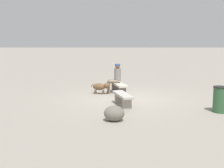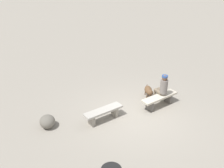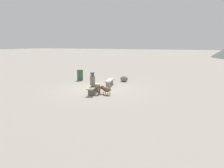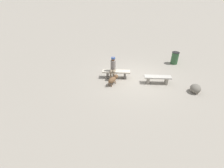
% 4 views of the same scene
% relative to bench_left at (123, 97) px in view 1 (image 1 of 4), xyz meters
% --- Properties ---
extents(ground, '(210.00, 210.00, 0.06)m').
position_rel_bench_left_xyz_m(ground, '(1.30, -0.21, -0.36)').
color(ground, gray).
extents(bench_left, '(1.57, 0.75, 0.46)m').
position_rel_bench_left_xyz_m(bench_left, '(0.00, 0.00, 0.00)').
color(bench_left, gray).
rests_on(bench_left, ground).
extents(bench_right, '(1.73, 0.79, 0.48)m').
position_rel_bench_left_xyz_m(bench_right, '(2.45, 0.08, 0.02)').
color(bench_right, '#605B56').
rests_on(bench_right, ground).
extents(seated_person, '(0.37, 0.62, 1.35)m').
position_rel_bench_left_xyz_m(seated_person, '(2.62, 0.22, 0.45)').
color(seated_person, slate).
rests_on(seated_person, ground).
extents(dog, '(0.49, 0.85, 0.52)m').
position_rel_bench_left_xyz_m(dog, '(2.41, 0.88, 0.01)').
color(dog, brown).
rests_on(dog, ground).
extents(trash_bin, '(0.51, 0.51, 0.87)m').
position_rel_bench_left_xyz_m(trash_bin, '(-0.97, -3.20, 0.11)').
color(trash_bin, '#2D5633').
rests_on(trash_bin, ground).
extents(boulder, '(0.59, 0.65, 0.46)m').
position_rel_bench_left_xyz_m(boulder, '(-2.00, 0.34, -0.10)').
color(boulder, '#6B665B').
rests_on(boulder, ground).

